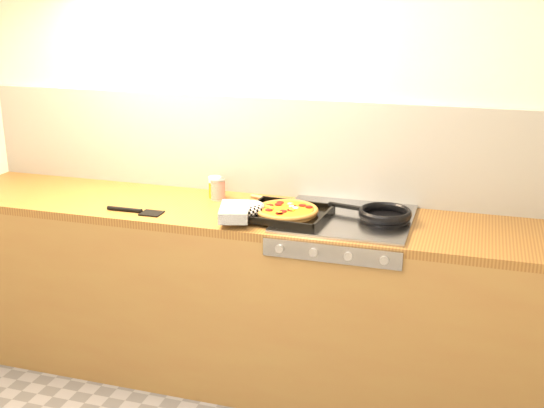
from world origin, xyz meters
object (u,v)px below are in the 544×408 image
(pizza_on_tray, at_px, (273,211))
(tomato_can, at_px, (218,190))
(frying_pan, at_px, (384,214))
(juice_glass, at_px, (215,187))

(pizza_on_tray, distance_m, tomato_can, 0.42)
(frying_pan, xyz_separation_m, tomato_can, (-0.85, 0.10, 0.02))
(frying_pan, bearing_deg, pizza_on_tray, -166.78)
(pizza_on_tray, xyz_separation_m, frying_pan, (0.49, 0.12, -0.00))
(juice_glass, bearing_deg, frying_pan, -8.49)
(pizza_on_tray, height_order, juice_glass, juice_glass)
(tomato_can, relative_size, juice_glass, 0.95)
(frying_pan, distance_m, tomato_can, 0.86)
(tomato_can, bearing_deg, pizza_on_tray, -31.59)
(frying_pan, xyz_separation_m, juice_glass, (-0.88, 0.13, 0.02))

